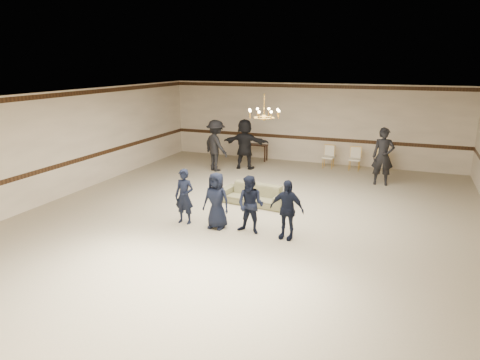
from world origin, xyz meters
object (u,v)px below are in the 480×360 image
object	(u,v)px
boy_a	(184,196)
banquet_chair_right	(382,161)
banquet_chair_left	(328,157)
settee	(254,194)
boy_b	(216,201)
boy_c	(250,205)
banquet_chair_mid	(355,159)
adult_mid	(245,144)
chandelier	(264,106)
adult_left	(216,146)
adult_right	(383,157)
boy_d	(287,209)
console_table	(257,152)

from	to	relation	value
boy_a	banquet_chair_right	size ratio (longest dim) A/B	1.63
banquet_chair_left	settee	bearing A→B (deg)	-97.30
settee	boy_b	bearing A→B (deg)	-89.78
banquet_chair_right	banquet_chair_left	bearing A→B (deg)	-179.53
settee	banquet_chair_left	bearing A→B (deg)	83.56
boy_c	banquet_chair_left	bearing A→B (deg)	89.92
banquet_chair_mid	adult_mid	bearing A→B (deg)	-164.01
settee	banquet_chair_right	distance (m)	6.10
chandelier	boy_b	bearing A→B (deg)	-104.88
adult_mid	adult_left	bearing A→B (deg)	32.36
boy_c	adult_right	size ratio (longest dim) A/B	0.74
boy_c	adult_mid	distance (m)	6.48
boy_b	boy_c	xyz separation A→B (m)	(0.90, 0.00, 0.00)
boy_d	banquet_chair_right	distance (m)	7.47
chandelier	banquet_chair_right	distance (m)	6.49
boy_d	banquet_chair_mid	xyz separation A→B (m)	(0.66, 7.28, -0.28)
boy_b	adult_left	distance (m)	5.84
chandelier	adult_mid	bearing A→B (deg)	117.63
adult_right	banquet_chair_right	distance (m)	1.76
adult_right	banquet_chair_mid	bearing A→B (deg)	116.83
boy_c	adult_mid	bearing A→B (deg)	116.48
boy_c	adult_right	distance (m)	6.20
boy_b	banquet_chair_left	distance (m)	7.43
adult_left	boy_d	bearing A→B (deg)	159.92
boy_c	boy_d	world-z (taller)	same
adult_left	console_table	distance (m)	2.44
adult_left	boy_a	bearing A→B (deg)	137.48
banquet_chair_mid	boy_a	bearing A→B (deg)	-116.48
settee	banquet_chair_mid	world-z (taller)	banquet_chair_mid
settee	adult_left	distance (m)	4.24
boy_c	settee	distance (m)	2.24
adult_left	console_table	size ratio (longest dim) A/B	2.33
chandelier	settee	size ratio (longest dim) A/B	0.48
boy_d	adult_mid	xyz separation A→B (m)	(-3.35, 6.00, 0.25)
boy_b	adult_left	bearing A→B (deg)	117.03
boy_a	boy_b	xyz separation A→B (m)	(0.90, 0.00, 0.00)
adult_left	banquet_chair_mid	size ratio (longest dim) A/B	2.21
boy_a	boy_b	size ratio (longest dim) A/B	1.00
adult_left	console_table	bearing A→B (deg)	-81.31
adult_mid	banquet_chair_left	distance (m)	3.31
boy_a	boy_d	bearing A→B (deg)	0.75
adult_left	adult_mid	bearing A→B (deg)	-110.90
adult_left	banquet_chair_left	bearing A→B (deg)	-121.91
console_table	adult_left	bearing A→B (deg)	-107.52
boy_c	boy_d	size ratio (longest dim) A/B	1.00
boy_d	banquet_chair_right	size ratio (longest dim) A/B	1.63
adult_right	banquet_chair_left	bearing A→B (deg)	134.99
boy_d	banquet_chair_left	distance (m)	7.29
boy_c	banquet_chair_right	world-z (taller)	boy_c
boy_a	adult_right	xyz separation A→B (m)	(4.45, 5.60, 0.25)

